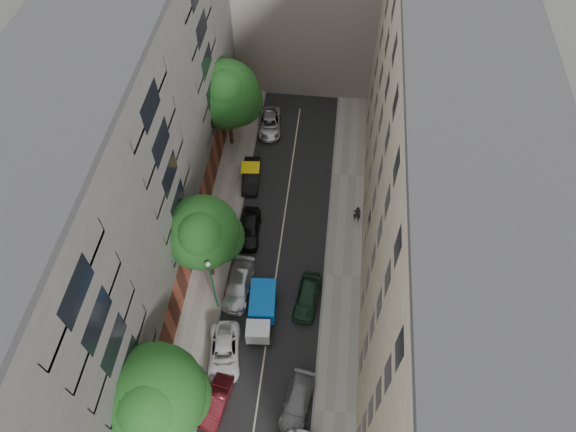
# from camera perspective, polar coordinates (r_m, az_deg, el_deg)

# --- Properties ---
(ground) EXTENTS (120.00, 120.00, 0.00)m
(ground) POSITION_cam_1_polar(r_m,az_deg,el_deg) (43.17, -1.26, -5.99)
(ground) COLOR #4C4C49
(ground) RESTS_ON ground
(road_surface) EXTENTS (8.00, 44.00, 0.02)m
(road_surface) POSITION_cam_1_polar(r_m,az_deg,el_deg) (43.16, -1.26, -5.99)
(road_surface) COLOR black
(road_surface) RESTS_ON ground
(sidewalk_left) EXTENTS (3.00, 44.00, 0.15)m
(sidewalk_left) POSITION_cam_1_polar(r_m,az_deg,el_deg) (43.87, -8.43, -5.19)
(sidewalk_left) COLOR gray
(sidewalk_left) RESTS_ON ground
(sidewalk_right) EXTENTS (3.00, 44.00, 0.15)m
(sidewalk_right) POSITION_cam_1_polar(r_m,az_deg,el_deg) (43.03, 6.08, -6.62)
(sidewalk_right) COLOR gray
(sidewalk_right) RESTS_ON ground
(building_left) EXTENTS (8.00, 44.00, 20.00)m
(building_left) POSITION_cam_1_polar(r_m,az_deg,el_deg) (37.57, -18.46, 3.63)
(building_left) COLOR #494745
(building_left) RESTS_ON ground
(building_right) EXTENTS (8.00, 44.00, 20.00)m
(building_right) POSITION_cam_1_polar(r_m,az_deg,el_deg) (35.55, 16.32, 0.63)
(building_right) COLOR beige
(building_right) RESTS_ON ground
(tarp_truck) EXTENTS (2.21, 4.90, 2.21)m
(tarp_truck) POSITION_cam_1_polar(r_m,az_deg,el_deg) (40.10, -2.95, -10.48)
(tarp_truck) COLOR black
(tarp_truck) RESTS_ON ground
(car_left_1) EXTENTS (2.00, 4.08, 1.29)m
(car_left_1) POSITION_cam_1_polar(r_m,az_deg,el_deg) (38.53, -7.92, -19.77)
(car_left_1) COLOR #4A0E14
(car_left_1) RESTS_ON ground
(car_left_2) EXTENTS (2.95, 5.15, 1.35)m
(car_left_2) POSITION_cam_1_polar(r_m,az_deg,el_deg) (39.61, -7.11, -14.78)
(car_left_2) COLOR silver
(car_left_2) RESTS_ON ground
(car_left_3) EXTENTS (2.27, 5.00, 1.42)m
(car_left_3) POSITION_cam_1_polar(r_m,az_deg,el_deg) (41.81, -5.50, -7.70)
(car_left_3) COLOR silver
(car_left_3) RESTS_ON ground
(car_left_4) EXTENTS (2.02, 4.51, 1.51)m
(car_left_4) POSITION_cam_1_polar(r_m,az_deg,el_deg) (44.63, -4.30, -1.39)
(car_left_4) COLOR black
(car_left_4) RESTS_ON ground
(car_left_5) EXTENTS (1.88, 4.46, 1.43)m
(car_left_5) POSITION_cam_1_polar(r_m,az_deg,el_deg) (48.37, -4.12, 4.50)
(car_left_5) COLOR black
(car_left_5) RESTS_ON ground
(car_left_6) EXTENTS (2.77, 5.04, 1.34)m
(car_left_6) POSITION_cam_1_polar(r_m,az_deg,el_deg) (53.17, -2.04, 10.26)
(car_left_6) COLOR #B0B0B5
(car_left_6) RESTS_ON ground
(car_right_1) EXTENTS (2.48, 4.62, 1.27)m
(car_right_1) POSITION_cam_1_polar(r_m,az_deg,el_deg) (38.20, 1.01, -19.98)
(car_right_1) COLOR slate
(car_right_1) RESTS_ON ground
(car_right_2) EXTENTS (2.25, 4.56, 1.50)m
(car_right_2) POSITION_cam_1_polar(r_m,az_deg,el_deg) (41.14, 2.19, -8.96)
(car_right_2) COLOR black
(car_right_2) RESTS_ON ground
(tree_near) EXTENTS (6.46, 6.35, 9.36)m
(tree_near) POSITION_cam_1_polar(r_m,az_deg,el_deg) (33.46, -14.52, -19.06)
(tree_near) COLOR #382619
(tree_near) RESTS_ON sidewalk_left
(tree_mid) EXTENTS (5.83, 5.64, 8.92)m
(tree_mid) POSITION_cam_1_polar(r_m,az_deg,el_deg) (38.31, -9.35, -2.10)
(tree_mid) COLOR #382619
(tree_mid) RESTS_ON sidewalk_left
(tree_far) EXTENTS (6.46, 6.35, 9.36)m
(tree_far) POSITION_cam_1_polar(r_m,az_deg,el_deg) (48.05, -6.79, 13.03)
(tree_far) COLOR #382619
(tree_far) RESTS_ON sidewalk_left
(lamp_post) EXTENTS (0.36, 0.36, 6.74)m
(lamp_post) POSITION_cam_1_polar(r_m,az_deg,el_deg) (38.15, -8.44, -7.19)
(lamp_post) COLOR #1A5D39
(lamp_post) RESTS_ON sidewalk_left
(pedestrian) EXTENTS (0.71, 0.50, 1.86)m
(pedestrian) POSITION_cam_1_polar(r_m,az_deg,el_deg) (45.42, 7.67, 0.24)
(pedestrian) COLOR black
(pedestrian) RESTS_ON sidewalk_right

